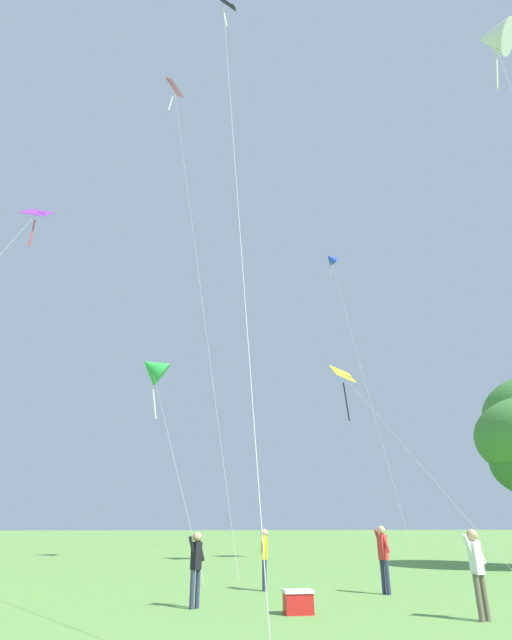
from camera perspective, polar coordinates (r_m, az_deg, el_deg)
kite_blue_delta at (r=44.92m, az=8.69°, el=7.01°), size 1.48×9.39×24.44m
kite_green_small at (r=29.33m, az=-11.88°, el=-5.51°), size 3.62×12.67×11.16m
kite_purple_streamer at (r=25.02m, az=-24.92°, el=10.06°), size 3.11×8.32×15.70m
kite_yellow_diamond at (r=27.69m, az=10.43°, el=-7.30°), size 1.87×11.47×10.02m
kite_pink_low at (r=36.26m, az=-9.36°, el=23.70°), size 4.55×8.63×30.08m
kite_black_large at (r=22.46m, az=-3.71°, el=31.89°), size 1.20×8.13×22.05m
kite_white_distant at (r=30.25m, az=25.86°, el=27.37°), size 4.30×5.69×24.93m
person_in_red_shirt at (r=14.74m, az=14.54°, el=-24.67°), size 0.24×0.52×1.63m
person_far_back at (r=11.34m, az=24.24°, el=-24.47°), size 0.51×0.23×1.57m
person_foreground_watcher at (r=12.10m, az=-6.98°, el=-26.07°), size 0.43×0.36×1.51m
person_near_tree at (r=15.10m, az=0.97°, el=-25.43°), size 0.23×0.50×1.55m
picnic_cooler at (r=11.40m, az=4.92°, el=-29.81°), size 0.60×0.40×0.44m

